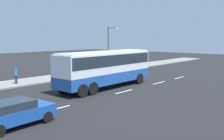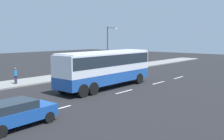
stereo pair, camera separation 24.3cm
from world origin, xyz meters
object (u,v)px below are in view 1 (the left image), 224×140
coach_bus (106,65)px  pedestrian_near_curb (16,74)px  street_lamp (109,45)px  car_blue_saloon (15,113)px

coach_bus → pedestrian_near_curb: bearing=121.1°
street_lamp → coach_bus: bearing=-140.5°
pedestrian_near_curb → street_lamp: street_lamp is taller
pedestrian_near_curb → street_lamp: (13.61, -0.70, 2.66)m
car_blue_saloon → street_lamp: street_lamp is taller
coach_bus → street_lamp: bearing=38.8°
coach_bus → pedestrian_near_curb: 9.34m
coach_bus → street_lamp: (8.71, 7.19, 1.58)m
car_blue_saloon → pedestrian_near_curb: bearing=58.4°
car_blue_saloon → pedestrian_near_curb: (6.54, 11.50, 0.32)m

